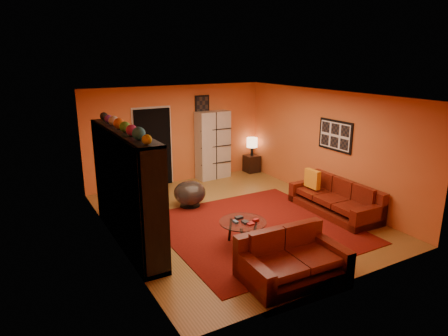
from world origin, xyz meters
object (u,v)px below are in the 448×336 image
entertainment_unit (126,188)px  bowl_chair (190,193)px  tv (128,189)px  table_lamp (252,143)px  sofa (337,200)px  side_table (252,164)px  loveseat (290,259)px  storage_cabinet (213,145)px  coffee_table (243,224)px

entertainment_unit → bowl_chair: size_ratio=4.10×
tv → table_lamp: tv is taller
bowl_chair → tv: bearing=-149.0°
sofa → side_table: size_ratio=4.30×
entertainment_unit → side_table: (4.53, 2.75, -0.80)m
entertainment_unit → loveseat: 3.14m
entertainment_unit → loveseat: bearing=-52.5°
loveseat → storage_cabinet: size_ratio=0.88×
sofa → table_lamp: 3.64m
coffee_table → table_lamp: size_ratio=1.63×
bowl_chair → sofa: bearing=-35.7°
storage_cabinet → side_table: size_ratio=3.76×
entertainment_unit → sofa: (4.41, -0.84, -0.76)m
entertainment_unit → sofa: size_ratio=1.40×
loveseat → sofa: bearing=-56.0°
coffee_table → storage_cabinet: 4.23m
tv → coffee_table: size_ratio=1.11×
storage_cabinet → table_lamp: (1.27, -0.05, -0.06)m
storage_cabinet → side_table: bearing=-6.6°
storage_cabinet → bowl_chair: storage_cabinet is taller
tv → coffee_table: 2.19m
entertainment_unit → bowl_chair: (1.74, 1.08, -0.73)m
tv → table_lamp: (4.47, 2.68, -0.12)m
coffee_table → storage_cabinet: size_ratio=0.46×
entertainment_unit → coffee_table: (1.78, -1.12, -0.66)m
entertainment_unit → table_lamp: (4.53, 2.75, -0.17)m
storage_cabinet → coffee_table: bearing=-114.9°
loveseat → table_lamp: size_ratio=3.14×
bowl_chair → table_lamp: size_ratio=1.38×
entertainment_unit → table_lamp: size_ratio=5.67×
sofa → coffee_table: 2.65m
sofa → loveseat: 3.01m
entertainment_unit → storage_cabinet: 4.29m
sofa → bowl_chair: bearing=145.9°
sofa → side_table: bearing=89.8°
entertainment_unit → coffee_table: size_ratio=3.48×
entertainment_unit → tv: size_ratio=3.12×
coffee_table → side_table: bearing=54.7°
sofa → bowl_chair: size_ratio=2.94×
storage_cabinet → table_lamp: bearing=-6.6°
side_table → bowl_chair: bearing=-149.1°
tv → entertainment_unit: bearing=144.9°
entertainment_unit → side_table: bearing=31.3°
side_table → storage_cabinet: bearing=177.8°
entertainment_unit → table_lamp: entertainment_unit is taller
table_lamp → entertainment_unit: bearing=-148.7°
loveseat → side_table: loveseat is taller
entertainment_unit → sofa: entertainment_unit is taller
sofa → storage_cabinet: 3.87m
loveseat → side_table: 5.82m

